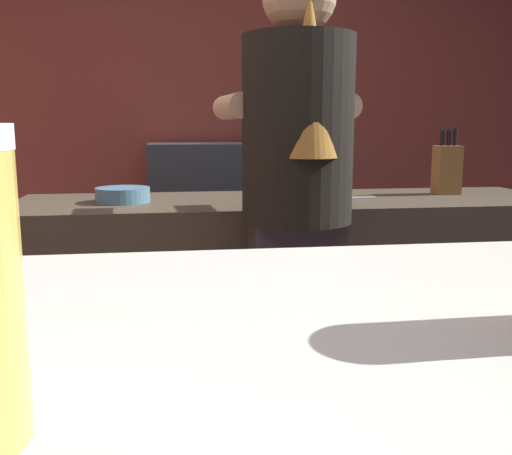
{
  "coord_description": "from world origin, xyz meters",
  "views": [
    {
      "loc": [
        -0.09,
        -1.44,
        1.21
      ],
      "look_at": [
        0.01,
        -0.75,
        1.08
      ],
      "focal_mm": 40.63,
      "sensor_mm": 36.0,
      "label": 1
    }
  ],
  "objects_px": {
    "bartender": "(297,199)",
    "mixing_bowl": "(123,195)",
    "chefs_knife": "(346,199)",
    "bottle_olive_oil": "(249,127)",
    "knife_block": "(447,169)",
    "bottle_hot_sauce": "(252,129)"
  },
  "relations": [
    {
      "from": "bartender",
      "to": "mixing_bowl",
      "type": "xyz_separation_m",
      "value": [
        -0.57,
        0.45,
        -0.03
      ]
    },
    {
      "from": "mixing_bowl",
      "to": "chefs_knife",
      "type": "height_order",
      "value": "mixing_bowl"
    },
    {
      "from": "bartender",
      "to": "chefs_knife",
      "type": "distance_m",
      "value": 0.5
    },
    {
      "from": "bartender",
      "to": "chefs_knife",
      "type": "relative_size",
      "value": 7.02
    },
    {
      "from": "bartender",
      "to": "bottle_olive_oil",
      "type": "height_order",
      "value": "bartender"
    },
    {
      "from": "knife_block",
      "to": "bottle_olive_oil",
      "type": "relative_size",
      "value": 1.16
    },
    {
      "from": "bottle_olive_oil",
      "to": "bottle_hot_sauce",
      "type": "bearing_deg",
      "value": -87.94
    },
    {
      "from": "bartender",
      "to": "knife_block",
      "type": "height_order",
      "value": "bartender"
    },
    {
      "from": "chefs_knife",
      "to": "mixing_bowl",
      "type": "bearing_deg",
      "value": 171.72
    },
    {
      "from": "chefs_knife",
      "to": "bottle_hot_sauce",
      "type": "height_order",
      "value": "bottle_hot_sauce"
    },
    {
      "from": "chefs_knife",
      "to": "bottle_olive_oil",
      "type": "xyz_separation_m",
      "value": [
        -0.22,
        1.26,
        0.26
      ]
    },
    {
      "from": "knife_block",
      "to": "bottle_hot_sauce",
      "type": "relative_size",
      "value": 1.31
    },
    {
      "from": "knife_block",
      "to": "bottle_olive_oil",
      "type": "height_order",
      "value": "bottle_olive_oil"
    },
    {
      "from": "bottle_hot_sauce",
      "to": "mixing_bowl",
      "type": "bearing_deg",
      "value": -119.63
    },
    {
      "from": "bottle_hot_sauce",
      "to": "bottle_olive_oil",
      "type": "relative_size",
      "value": 0.88
    },
    {
      "from": "bottle_hot_sauce",
      "to": "bottle_olive_oil",
      "type": "xyz_separation_m",
      "value": [
        -0.0,
        0.11,
        0.01
      ]
    },
    {
      "from": "mixing_bowl",
      "to": "bottle_olive_oil",
      "type": "xyz_separation_m",
      "value": [
        0.63,
        1.22,
        0.24
      ]
    },
    {
      "from": "chefs_knife",
      "to": "bottle_hot_sauce",
      "type": "xyz_separation_m",
      "value": [
        -0.22,
        1.15,
        0.25
      ]
    },
    {
      "from": "bartender",
      "to": "bottle_olive_oil",
      "type": "xyz_separation_m",
      "value": [
        0.06,
        1.67,
        0.21
      ]
    },
    {
      "from": "chefs_knife",
      "to": "bottle_hot_sauce",
      "type": "relative_size",
      "value": 1.17
    },
    {
      "from": "bartender",
      "to": "mixing_bowl",
      "type": "bearing_deg",
      "value": 46.61
    },
    {
      "from": "bartender",
      "to": "knife_block",
      "type": "bearing_deg",
      "value": -59.76
    }
  ]
}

